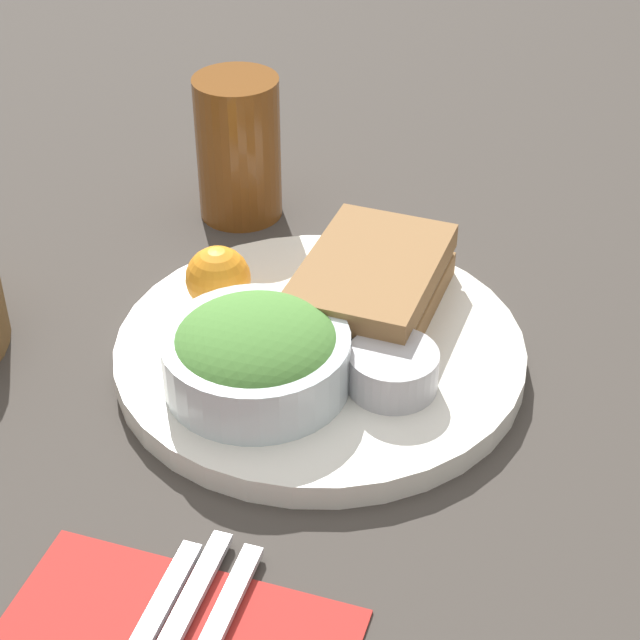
# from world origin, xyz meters

# --- Properties ---
(ground_plane) EXTENTS (4.00, 4.00, 0.00)m
(ground_plane) POSITION_xyz_m (0.00, 0.00, 0.00)
(ground_plane) COLOR #3D3833
(plate) EXTENTS (0.30, 0.30, 0.02)m
(plate) POSITION_xyz_m (0.00, 0.00, 0.01)
(plate) COLOR white
(plate) RESTS_ON ground_plane
(sandwich) EXTENTS (0.15, 0.10, 0.05)m
(sandwich) POSITION_xyz_m (0.05, -0.02, 0.04)
(sandwich) COLOR olive
(sandwich) RESTS_ON plate
(salad_bowl) EXTENTS (0.13, 0.13, 0.06)m
(salad_bowl) POSITION_xyz_m (-0.06, 0.03, 0.04)
(salad_bowl) COLOR silver
(salad_bowl) RESTS_ON plate
(dressing_cup) EXTENTS (0.06, 0.06, 0.03)m
(dressing_cup) POSITION_xyz_m (-0.03, -0.06, 0.03)
(dressing_cup) COLOR #B7B7BC
(dressing_cup) RESTS_ON plate
(orange_wedge) EXTENTS (0.05, 0.05, 0.05)m
(orange_wedge) POSITION_xyz_m (0.02, 0.09, 0.04)
(orange_wedge) COLOR orange
(orange_wedge) RESTS_ON plate
(drink_glass) EXTENTS (0.07, 0.07, 0.13)m
(drink_glass) POSITION_xyz_m (0.19, 0.14, 0.06)
(drink_glass) COLOR brown
(drink_glass) RESTS_ON ground_plane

